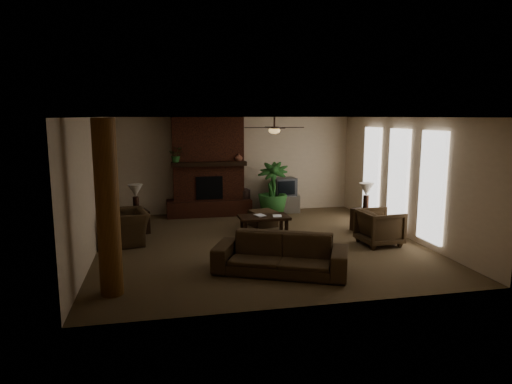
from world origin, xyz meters
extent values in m
plane|color=brown|center=(0.00, 0.00, 0.00)|extent=(7.00, 7.00, 0.00)
plane|color=silver|center=(0.00, 0.00, 2.80)|extent=(7.00, 7.00, 0.00)
plane|color=#C1AA8C|center=(0.00, 3.50, 1.40)|extent=(7.00, 0.00, 7.00)
plane|color=#C1AA8C|center=(0.00, -3.50, 1.40)|extent=(7.00, 0.00, 7.00)
plane|color=#C1AA8C|center=(-3.50, 0.00, 1.40)|extent=(0.00, 7.00, 7.00)
plane|color=#C1AA8C|center=(3.50, 0.00, 1.40)|extent=(0.00, 7.00, 7.00)
cube|color=#4B2114|center=(-0.80, 3.25, 1.40)|extent=(2.00, 0.50, 2.80)
cube|color=#4B2114|center=(-0.80, 3.15, 0.23)|extent=(2.40, 0.70, 0.45)
cube|color=black|center=(-0.80, 2.99, 0.82)|extent=(0.75, 0.04, 0.65)
cube|color=black|center=(-0.80, 2.97, 1.50)|extent=(2.10, 0.28, 0.12)
cube|color=white|center=(3.45, 1.60, 1.35)|extent=(0.08, 0.85, 2.35)
cube|color=white|center=(3.45, 0.20, 1.35)|extent=(0.08, 0.85, 2.35)
cube|color=white|center=(3.45, -1.20, 1.35)|extent=(0.08, 0.85, 2.35)
cylinder|color=brown|center=(-2.95, -2.40, 1.40)|extent=(0.36, 0.36, 2.80)
cube|color=black|center=(-3.44, 1.80, 1.05)|extent=(0.10, 1.00, 2.10)
cylinder|color=black|center=(0.40, 0.30, 2.68)|extent=(0.04, 0.04, 0.24)
cylinder|color=black|center=(0.40, 0.30, 2.56)|extent=(0.20, 0.20, 0.06)
ellipsoid|color=#F2BF72|center=(0.40, 0.30, 2.50)|extent=(0.26, 0.26, 0.14)
cube|color=black|center=(0.80, 0.30, 2.57)|extent=(0.55, 0.12, 0.01)
cube|color=black|center=(0.00, 0.30, 2.57)|extent=(0.55, 0.12, 0.01)
cube|color=black|center=(0.40, 0.70, 2.57)|extent=(0.12, 0.55, 0.01)
cube|color=black|center=(0.40, -0.10, 2.57)|extent=(0.12, 0.55, 0.01)
imported|color=#3D2D1A|center=(-0.05, -1.98, 0.47)|extent=(2.47, 1.61, 0.93)
imported|color=#3D2D1A|center=(-2.97, 0.61, 0.49)|extent=(0.97, 1.27, 0.99)
imported|color=#3D2D1A|center=(2.58, -0.66, 0.43)|extent=(0.85, 0.90, 0.86)
cube|color=black|center=(0.29, 0.82, 0.40)|extent=(1.20, 0.70, 0.06)
cube|color=black|center=(-0.21, 0.57, 0.18)|extent=(0.07, 0.07, 0.37)
cube|color=black|center=(0.79, 0.57, 0.18)|extent=(0.07, 0.07, 0.37)
cube|color=black|center=(-0.21, 1.07, 0.18)|extent=(0.07, 0.07, 0.37)
cube|color=black|center=(0.79, 1.07, 0.18)|extent=(0.07, 0.07, 0.37)
cube|color=#3D2D1A|center=(0.43, 1.56, 0.20)|extent=(0.73, 0.73, 0.40)
cube|color=#B2B2B4|center=(1.46, 3.15, 0.25)|extent=(0.91, 0.61, 0.50)
cube|color=#363739|center=(1.43, 3.15, 0.76)|extent=(0.70, 0.57, 0.52)
cube|color=black|center=(1.43, 2.88, 0.76)|extent=(0.52, 0.09, 0.40)
cylinder|color=#2F1E1A|center=(0.24, 3.15, 0.35)|extent=(0.34, 0.34, 0.70)
sphere|color=#2F1E1A|center=(0.24, 3.15, 0.60)|extent=(0.34, 0.34, 0.34)
imported|color=#285823|center=(0.96, 2.66, 0.43)|extent=(1.41, 1.75, 0.86)
cube|color=black|center=(-2.73, 1.50, 0.28)|extent=(0.63, 0.63, 0.55)
cylinder|color=black|center=(-2.74, 1.49, 0.73)|extent=(0.18, 0.18, 0.35)
cone|color=beige|center=(-2.74, 1.49, 1.05)|extent=(0.46, 0.46, 0.30)
cube|color=black|center=(2.76, 0.51, 0.28)|extent=(0.59, 0.59, 0.55)
cylinder|color=black|center=(2.80, 0.53, 0.73)|extent=(0.15, 0.15, 0.35)
cone|color=beige|center=(2.80, 0.53, 1.05)|extent=(0.38, 0.38, 0.30)
imported|color=#285823|center=(-1.70, 3.00, 1.72)|extent=(0.44, 0.48, 0.33)
imported|color=brown|center=(0.04, 2.98, 1.67)|extent=(0.27, 0.28, 0.22)
imported|color=#999999|center=(0.09, 0.82, 0.57)|extent=(0.21, 0.09, 0.29)
imported|color=#999999|center=(0.48, 0.72, 0.58)|extent=(0.21, 0.07, 0.29)
camera|label=1|loc=(-2.11, -9.61, 2.82)|focal=31.72mm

